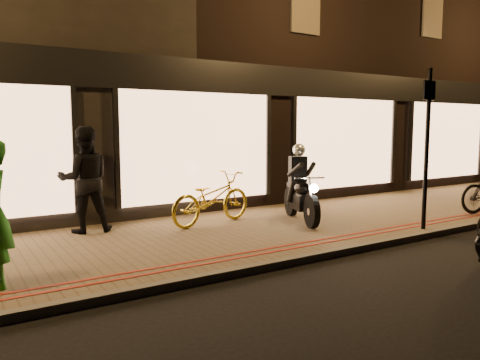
% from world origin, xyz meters
% --- Properties ---
extents(ground, '(90.00, 90.00, 0.00)m').
position_xyz_m(ground, '(0.00, 0.00, 0.00)').
color(ground, black).
rests_on(ground, ground).
extents(sidewalk, '(50.00, 4.00, 0.12)m').
position_xyz_m(sidewalk, '(0.00, 2.00, 0.06)').
color(sidewalk, brown).
rests_on(sidewalk, ground).
extents(kerb_stone, '(50.00, 0.14, 0.12)m').
position_xyz_m(kerb_stone, '(0.00, 0.05, 0.06)').
color(kerb_stone, '#59544C').
rests_on(kerb_stone, ground).
extents(red_kerb_lines, '(50.00, 0.26, 0.01)m').
position_xyz_m(red_kerb_lines, '(0.00, 0.55, 0.12)').
color(red_kerb_lines, '#9C1E0E').
rests_on(red_kerb_lines, sidewalk).
extents(building_row, '(48.00, 10.11, 8.50)m').
position_xyz_m(building_row, '(-0.00, 8.99, 4.25)').
color(building_row, black).
rests_on(building_row, ground).
extents(motorcycle, '(0.89, 1.85, 1.59)m').
position_xyz_m(motorcycle, '(1.36, 2.09, 0.73)').
color(motorcycle, black).
rests_on(motorcycle, sidewalk).
extents(sign_post, '(0.35, 0.08, 3.00)m').
position_xyz_m(sign_post, '(2.86, 0.25, 1.80)').
color(sign_post, black).
rests_on(sign_post, sidewalk).
extents(bicycle_gold, '(2.07, 1.09, 1.03)m').
position_xyz_m(bicycle_gold, '(-0.32, 2.81, 0.64)').
color(bicycle_gold, gold).
rests_on(bicycle_gold, sidewalk).
extents(person_dark, '(1.04, 0.87, 1.94)m').
position_xyz_m(person_dark, '(-2.62, 3.43, 1.09)').
color(person_dark, black).
rests_on(person_dark, sidewalk).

